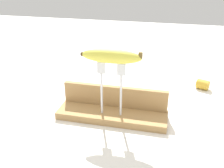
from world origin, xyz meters
name	(u,v)px	position (x,y,z in m)	size (l,w,h in m)	color
ground_plane	(112,118)	(0.00, 0.00, 0.00)	(3.00, 3.00, 0.00)	silver
wooden_board	(112,115)	(0.00, 0.00, 0.01)	(0.35, 0.10, 0.02)	#A87F4C
board_backstop	(115,96)	(0.00, 0.04, 0.06)	(0.35, 0.02, 0.07)	#A87F4C
fork_stand_center	(111,84)	(0.00, -0.01, 0.13)	(0.09, 0.01, 0.17)	silver
banana_raised_center	(111,56)	(0.00, -0.01, 0.22)	(0.18, 0.04, 0.04)	#DBD147
fork_fallen_near	(36,85)	(-0.36, 0.16, 0.00)	(0.03, 0.17, 0.01)	silver
banana_chunk_near	(203,84)	(0.30, 0.29, 0.02)	(0.06, 0.05, 0.04)	gold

